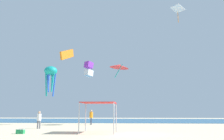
{
  "coord_description": "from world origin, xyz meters",
  "views": [
    {
      "loc": [
        0.19,
        -17.94,
        1.56
      ],
      "look_at": [
        -1.86,
        6.5,
        5.95
      ],
      "focal_mm": 38.23,
      "sensor_mm": 36.0,
      "label": 1
    }
  ],
  "objects_px": {
    "person_leftmost": "(91,116)",
    "kite_delta_red": "(119,66)",
    "cooler_box": "(20,131)",
    "kite_diamond_white": "(178,9)",
    "canopy_tent": "(99,104)",
    "person_near_tent": "(39,118)",
    "kite_parafoil_orange": "(67,55)",
    "kite_octopus_teal": "(51,72)",
    "kite_box_purple": "(89,69)"
  },
  "relations": [
    {
      "from": "kite_parafoil_orange",
      "to": "kite_box_purple",
      "type": "distance_m",
      "value": 5.23
    },
    {
      "from": "canopy_tent",
      "to": "kite_diamond_white",
      "type": "distance_m",
      "value": 28.67
    },
    {
      "from": "canopy_tent",
      "to": "person_near_tent",
      "type": "height_order",
      "value": "canopy_tent"
    },
    {
      "from": "canopy_tent",
      "to": "kite_octopus_teal",
      "type": "xyz_separation_m",
      "value": [
        -8.3,
        12.03,
        4.71
      ]
    },
    {
      "from": "person_near_tent",
      "to": "cooler_box",
      "type": "relative_size",
      "value": 2.97
    },
    {
      "from": "person_near_tent",
      "to": "kite_parafoil_orange",
      "type": "relative_size",
      "value": 0.35
    },
    {
      "from": "kite_parafoil_orange",
      "to": "kite_delta_red",
      "type": "bearing_deg",
      "value": 58.6
    },
    {
      "from": "person_near_tent",
      "to": "kite_octopus_teal",
      "type": "bearing_deg",
      "value": 128.96
    },
    {
      "from": "kite_parafoil_orange",
      "to": "kite_octopus_teal",
      "type": "height_order",
      "value": "kite_parafoil_orange"
    },
    {
      "from": "cooler_box",
      "to": "canopy_tent",
      "type": "bearing_deg",
      "value": 13.27
    },
    {
      "from": "kite_box_purple",
      "to": "person_leftmost",
      "type": "bearing_deg",
      "value": -37.63
    },
    {
      "from": "cooler_box",
      "to": "kite_delta_red",
      "type": "distance_m",
      "value": 17.09
    },
    {
      "from": "person_leftmost",
      "to": "kite_octopus_teal",
      "type": "height_order",
      "value": "kite_octopus_teal"
    },
    {
      "from": "person_near_tent",
      "to": "cooler_box",
      "type": "bearing_deg",
      "value": -55.12
    },
    {
      "from": "kite_box_purple",
      "to": "kite_parafoil_orange",
      "type": "bearing_deg",
      "value": -94.17
    },
    {
      "from": "person_leftmost",
      "to": "kite_diamond_white",
      "type": "height_order",
      "value": "kite_diamond_white"
    },
    {
      "from": "kite_diamond_white",
      "to": "kite_octopus_teal",
      "type": "bearing_deg",
      "value": -105.08
    },
    {
      "from": "kite_box_purple",
      "to": "canopy_tent",
      "type": "bearing_deg",
      "value": -37.64
    },
    {
      "from": "person_near_tent",
      "to": "person_leftmost",
      "type": "distance_m",
      "value": 8.98
    },
    {
      "from": "person_leftmost",
      "to": "kite_parafoil_orange",
      "type": "distance_m",
      "value": 15.41
    },
    {
      "from": "person_near_tent",
      "to": "kite_octopus_teal",
      "type": "xyz_separation_m",
      "value": [
        -1.73,
        7.66,
        5.93
      ]
    },
    {
      "from": "kite_parafoil_orange",
      "to": "kite_diamond_white",
      "type": "distance_m",
      "value": 20.97
    },
    {
      "from": "person_leftmost",
      "to": "kite_box_purple",
      "type": "xyz_separation_m",
      "value": [
        -2.79,
        12.69,
        8.62
      ]
    },
    {
      "from": "canopy_tent",
      "to": "kite_diamond_white",
      "type": "relative_size",
      "value": 0.92
    },
    {
      "from": "kite_delta_red",
      "to": "kite_diamond_white",
      "type": "bearing_deg",
      "value": -49.24
    },
    {
      "from": "person_leftmost",
      "to": "kite_diamond_white",
      "type": "distance_m",
      "value": 23.89
    },
    {
      "from": "person_near_tent",
      "to": "person_leftmost",
      "type": "height_order",
      "value": "person_leftmost"
    },
    {
      "from": "person_near_tent",
      "to": "person_leftmost",
      "type": "xyz_separation_m",
      "value": [
        3.82,
        8.12,
        0.13
      ]
    },
    {
      "from": "kite_octopus_teal",
      "to": "kite_box_purple",
      "type": "relative_size",
      "value": 1.41
    },
    {
      "from": "kite_delta_red",
      "to": "kite_diamond_white",
      "type": "height_order",
      "value": "kite_diamond_white"
    },
    {
      "from": "canopy_tent",
      "to": "kite_parafoil_orange",
      "type": "relative_size",
      "value": 0.55
    },
    {
      "from": "person_leftmost",
      "to": "kite_delta_red",
      "type": "height_order",
      "value": "kite_delta_red"
    },
    {
      "from": "kite_diamond_white",
      "to": "canopy_tent",
      "type": "bearing_deg",
      "value": -66.7
    },
    {
      "from": "kite_parafoil_orange",
      "to": "kite_delta_red",
      "type": "height_order",
      "value": "kite_parafoil_orange"
    },
    {
      "from": "canopy_tent",
      "to": "person_leftmost",
      "type": "bearing_deg",
      "value": 102.39
    },
    {
      "from": "canopy_tent",
      "to": "cooler_box",
      "type": "relative_size",
      "value": 4.66
    },
    {
      "from": "kite_parafoil_orange",
      "to": "kite_diamond_white",
      "type": "relative_size",
      "value": 1.68
    },
    {
      "from": "canopy_tent",
      "to": "kite_box_purple",
      "type": "distance_m",
      "value": 26.86
    },
    {
      "from": "kite_octopus_teal",
      "to": "kite_delta_red",
      "type": "bearing_deg",
      "value": -82.75
    },
    {
      "from": "cooler_box",
      "to": "kite_box_purple",
      "type": "xyz_separation_m",
      "value": [
        0.16,
        26.52,
        9.57
      ]
    },
    {
      "from": "cooler_box",
      "to": "kite_diamond_white",
      "type": "xyz_separation_m",
      "value": [
        16.42,
        21.84,
        18.98
      ]
    },
    {
      "from": "cooler_box",
      "to": "kite_diamond_white",
      "type": "height_order",
      "value": "kite_diamond_white"
    },
    {
      "from": "cooler_box",
      "to": "kite_diamond_white",
      "type": "relative_size",
      "value": 0.2
    },
    {
      "from": "canopy_tent",
      "to": "kite_octopus_teal",
      "type": "relative_size",
      "value": 0.65
    },
    {
      "from": "kite_delta_red",
      "to": "kite_diamond_white",
      "type": "distance_m",
      "value": 17.04
    },
    {
      "from": "person_near_tent",
      "to": "kite_octopus_teal",
      "type": "relative_size",
      "value": 0.42
    },
    {
      "from": "canopy_tent",
      "to": "kite_delta_red",
      "type": "distance_m",
      "value": 13.65
    },
    {
      "from": "cooler_box",
      "to": "kite_octopus_teal",
      "type": "xyz_separation_m",
      "value": [
        -2.6,
        13.37,
        6.75
      ]
    },
    {
      "from": "kite_diamond_white",
      "to": "kite_box_purple",
      "type": "xyz_separation_m",
      "value": [
        -16.26,
        4.68,
        -9.41
      ]
    },
    {
      "from": "person_near_tent",
      "to": "kite_parafoil_orange",
      "type": "distance_m",
      "value": 20.59
    }
  ]
}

